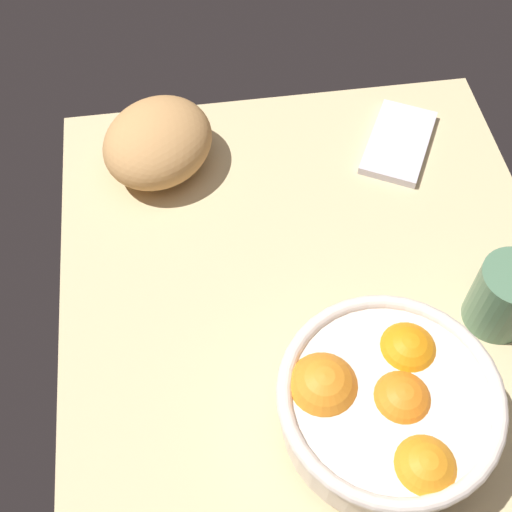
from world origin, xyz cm
name	(u,v)px	position (x,y,z in cm)	size (l,w,h in cm)	color
ground_plane	(322,344)	(0.00, 0.00, -1.50)	(83.51, 62.53, 3.00)	#CFB887
fruit_bowl	(384,406)	(-11.43, -3.62, 5.94)	(23.01, 23.01, 10.83)	silver
bread_loaf	(158,142)	(30.44, 17.31, 4.49)	(16.31, 14.22, 8.98)	tan
napkin_folded	(399,142)	(29.21, -16.97, 0.62)	(14.74, 8.19, 1.25)	silver
mug	(508,296)	(-0.02, -21.49, 4.63)	(7.80, 11.74, 9.26)	#527A5A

